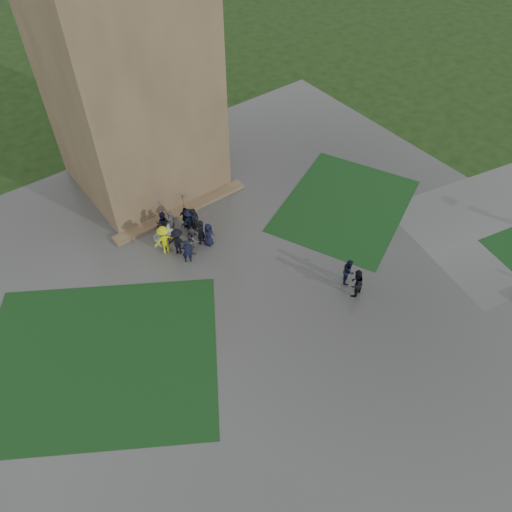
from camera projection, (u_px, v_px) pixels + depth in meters
ground at (292, 325)px, 24.95m from camera, size 120.00×120.00×0.00m
plaza at (267, 300)px, 26.04m from camera, size 34.00×34.00×0.02m
lawn_inset_left at (100, 358)px, 23.61m from camera, size 14.10×13.46×0.01m
lawn_inset_right at (345, 205)px, 31.18m from camera, size 11.12×10.15×0.01m
tower at (121, 43)px, 26.61m from camera, size 8.00×8.00×18.00m
tower_plinth at (182, 211)px, 30.66m from camera, size 9.00×0.80×0.22m
bench at (164, 235)px, 28.79m from camera, size 1.38×0.80×0.76m
visitor_cluster at (181, 227)px, 28.23m from camera, size 3.36×3.50×2.57m
pedestrian_mid at (349, 271)px, 26.37m from camera, size 0.84×0.85×1.57m
pedestrian_near at (356, 283)px, 25.65m from camera, size 0.94×0.66×1.77m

